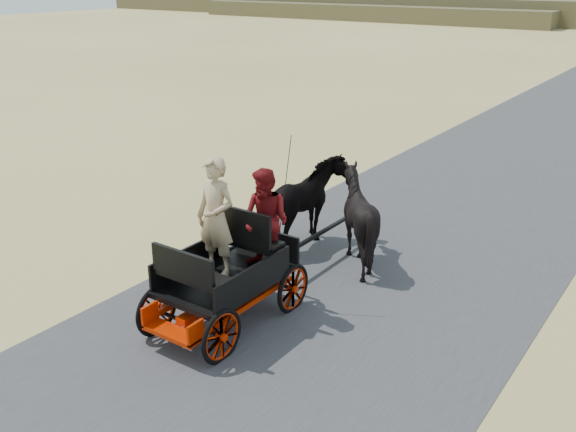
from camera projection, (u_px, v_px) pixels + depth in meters
The scene contains 8 objects.
ground at pixel (225, 381), 8.31m from camera, with size 140.00×140.00×0.00m, color tan.
road at pixel (225, 381), 8.31m from camera, with size 6.00×140.00×0.01m, color #38383A.
ridge_near at pixel (362, 13), 68.46m from camera, with size 40.00×4.00×1.60m, color brown.
carriage at pixel (227, 299), 9.64m from camera, with size 1.30×2.40×0.72m, color black, non-canonical shape.
horse_left at pixel (307, 206), 12.05m from camera, with size 0.91×2.01×1.70m, color black.
horse_right at pixel (358, 218), 11.46m from camera, with size 1.37×1.54×1.70m, color black.
driver_man at pixel (216, 217), 9.33m from camera, with size 0.66×0.43×1.80m, color tan.
passenger_woman at pixel (266, 221), 9.53m from camera, with size 0.77×0.60×1.58m, color #660C0F.
Camera 1 is at (4.68, -5.26, 4.98)m, focal length 40.00 mm.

